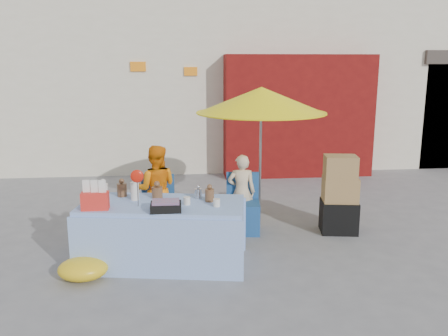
{
  "coord_description": "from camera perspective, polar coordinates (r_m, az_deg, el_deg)",
  "views": [
    {
      "loc": [
        -0.42,
        -5.79,
        2.44
      ],
      "look_at": [
        0.22,
        0.6,
        1.0
      ],
      "focal_mm": 38.0,
      "sensor_mm": 36.0,
      "label": 1
    }
  ],
  "objects": [
    {
      "name": "chair_right",
      "position": [
        6.97,
        2.27,
        -5.64
      ],
      "size": [
        0.53,
        0.52,
        0.85
      ],
      "rotation": [
        0.0,
        0.0,
        -0.11
      ],
      "color": "#1E4B8A",
      "rests_on": "ground"
    },
    {
      "name": "vendor_beige",
      "position": [
        7.01,
        2.12,
        -2.91
      ],
      "size": [
        0.44,
        0.31,
        1.13
      ],
      "primitive_type": "imported",
      "rotation": [
        0.0,
        0.0,
        3.03
      ],
      "color": "beige",
      "rests_on": "ground"
    },
    {
      "name": "tarp_bundle",
      "position": [
        5.77,
        -16.6,
        -11.55
      ],
      "size": [
        0.66,
        0.57,
        0.26
      ],
      "primitive_type": "ellipsoid",
      "rotation": [
        0.0,
        0.0,
        -0.22
      ],
      "color": "yellow",
      "rests_on": "ground"
    },
    {
      "name": "box_stack",
      "position": [
        7.07,
        13.73,
        -3.43
      ],
      "size": [
        0.57,
        0.5,
        1.14
      ],
      "rotation": [
        0.0,
        0.0,
        -0.16
      ],
      "color": "black",
      "rests_on": "ground"
    },
    {
      "name": "backdrop",
      "position": [
        13.36,
        -1.78,
        15.45
      ],
      "size": [
        14.0,
        8.0,
        7.8
      ],
      "color": "silver",
      "rests_on": "ground"
    },
    {
      "name": "vendor_orange",
      "position": [
        6.93,
        -8.17,
        -2.53
      ],
      "size": [
        0.67,
        0.55,
        1.29
      ],
      "primitive_type": "imported",
      "rotation": [
        0.0,
        0.0,
        3.03
      ],
      "color": "orange",
      "rests_on": "ground"
    },
    {
      "name": "ground",
      "position": [
        6.3,
        -1.47,
        -10.16
      ],
      "size": [
        80.0,
        80.0,
        0.0
      ],
      "primitive_type": "plane",
      "color": "slate",
      "rests_on": "ground"
    },
    {
      "name": "market_table",
      "position": [
        5.92,
        -7.41,
        -7.67
      ],
      "size": [
        2.14,
        1.26,
        1.22
      ],
      "rotation": [
        0.0,
        0.0,
        -0.17
      ],
      "color": "#99C0F5",
      "rests_on": "ground"
    },
    {
      "name": "umbrella",
      "position": [
        6.97,
        4.51,
        8.08
      ],
      "size": [
        1.9,
        1.9,
        2.09
      ],
      "color": "gray",
      "rests_on": "ground"
    },
    {
      "name": "chair_left",
      "position": [
        6.91,
        -8.1,
        -5.92
      ],
      "size": [
        0.53,
        0.52,
        0.85
      ],
      "rotation": [
        0.0,
        0.0,
        -0.11
      ],
      "color": "#1E4B8A",
      "rests_on": "ground"
    }
  ]
}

